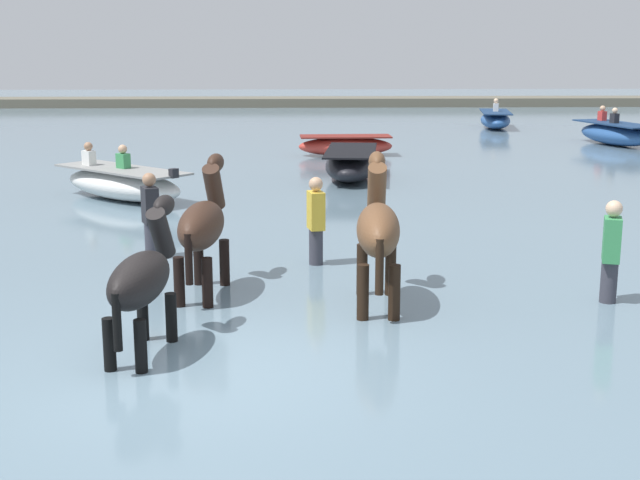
# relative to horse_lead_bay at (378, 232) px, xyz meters

# --- Properties ---
(ground_plane) EXTENTS (120.00, 120.00, 0.00)m
(ground_plane) POSITION_rel_horse_lead_bay_xyz_m (-1.96, -2.06, -1.26)
(ground_plane) COLOR #666051
(water_surface) EXTENTS (90.00, 90.00, 0.36)m
(water_surface) POSITION_rel_horse_lead_bay_xyz_m (-1.96, 7.94, -1.08)
(water_surface) COLOR slate
(water_surface) RESTS_ON ground
(horse_lead_bay) EXTENTS (0.62, 1.96, 2.13)m
(horse_lead_bay) POSITION_rel_horse_lead_bay_xyz_m (0.00, 0.00, 0.00)
(horse_lead_bay) COLOR brown
(horse_lead_bay) RESTS_ON ground
(horse_trailing_dark_bay) EXTENTS (0.68, 1.89, 2.05)m
(horse_trailing_dark_bay) POSITION_rel_horse_lead_bay_xyz_m (-2.14, 0.56, -0.05)
(horse_trailing_dark_bay) COLOR #382319
(horse_trailing_dark_bay) RESTS_ON ground
(horse_flank_black) EXTENTS (0.69, 1.73, 1.88)m
(horse_flank_black) POSITION_rel_horse_lead_bay_xyz_m (-2.54, -1.63, -0.15)
(horse_flank_black) COLOR black
(horse_flank_black) RESTS_ON ground
(boat_distant_west) EXTENTS (2.70, 1.04, 0.57)m
(boat_distant_west) POSITION_rel_horse_lead_bay_xyz_m (0.52, 14.67, -0.61)
(boat_distant_west) COLOR #BC382D
(boat_distant_west) RESTS_ON water_surface
(boat_far_offshore) EXTENTS (1.99, 3.52, 1.17)m
(boat_far_offshore) POSITION_rel_horse_lead_bay_xyz_m (9.19, 17.16, -0.55)
(boat_far_offshore) COLOR #28518E
(boat_far_offshore) RESTS_ON water_surface
(boat_near_starboard) EXTENTS (1.55, 3.24, 1.11)m
(boat_near_starboard) POSITION_rel_horse_lead_bay_xyz_m (6.70, 22.92, -0.58)
(boat_near_starboard) COLOR #28518E
(boat_near_starboard) RESTS_ON water_surface
(boat_mid_channel) EXTENTS (3.20, 3.04, 1.12)m
(boat_mid_channel) POSITION_rel_horse_lead_bay_xyz_m (-4.47, 7.61, -0.57)
(boat_mid_channel) COLOR silver
(boat_mid_channel) RESTS_ON water_surface
(boat_distant_east) EXTENTS (1.54, 3.35, 0.69)m
(boat_distant_east) POSITION_rel_horse_lead_bay_xyz_m (0.38, 10.21, -0.55)
(boat_distant_east) COLOR black
(boat_distant_east) RESTS_ON water_surface
(person_onlooker_left) EXTENTS (0.29, 0.36, 1.63)m
(person_onlooker_left) POSITION_rel_horse_lead_bay_xyz_m (2.84, 0.01, -0.39)
(person_onlooker_left) COLOR #383842
(person_onlooker_left) RESTS_ON ground
(person_wading_close) EXTENTS (0.31, 0.37, 1.63)m
(person_wading_close) POSITION_rel_horse_lead_bay_xyz_m (-3.10, 2.52, -0.39)
(person_wading_close) COLOR #383842
(person_wading_close) RESTS_ON ground
(person_spectator_far) EXTENTS (0.26, 0.35, 1.63)m
(person_spectator_far) POSITION_rel_horse_lead_bay_xyz_m (-0.68, 2.03, -0.39)
(person_spectator_far) COLOR #383842
(person_spectator_far) RESTS_ON ground
(far_shoreline) EXTENTS (80.00, 2.40, 0.80)m
(far_shoreline) POSITION_rel_horse_lead_bay_xyz_m (-1.96, 35.43, -0.86)
(far_shoreline) COLOR #605B4C
(far_shoreline) RESTS_ON ground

